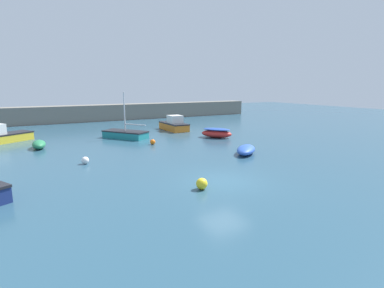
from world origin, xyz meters
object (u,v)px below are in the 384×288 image
(motorboat_grey_hull, at_px, (174,125))
(mooring_buoy_orange, at_px, (153,142))
(dinghy_near_pier, at_px, (39,144))
(mooring_buoy_white, at_px, (85,160))
(rowboat_white_midwater, at_px, (246,150))
(rowboat_with_red_cover, at_px, (217,133))
(sailboat_twin_hulled, at_px, (125,134))
(mooring_buoy_yellow, at_px, (202,184))

(motorboat_grey_hull, distance_m, mooring_buoy_orange, 8.89)
(dinghy_near_pier, bearing_deg, mooring_buoy_white, -158.02)
(rowboat_white_midwater, height_order, dinghy_near_pier, dinghy_near_pier)
(rowboat_with_red_cover, height_order, mooring_buoy_orange, rowboat_with_red_cover)
(rowboat_with_red_cover, bearing_deg, sailboat_twin_hulled, 25.00)
(rowboat_with_red_cover, xyz_separation_m, motorboat_grey_hull, (-1.59, 6.66, 0.16))
(rowboat_white_midwater, bearing_deg, dinghy_near_pier, 101.29)
(rowboat_with_red_cover, height_order, mooring_buoy_white, rowboat_with_red_cover)
(rowboat_white_midwater, relative_size, mooring_buoy_white, 6.22)
(rowboat_white_midwater, distance_m, motorboat_grey_hull, 13.95)
(rowboat_white_midwater, distance_m, dinghy_near_pier, 17.07)
(mooring_buoy_white, bearing_deg, motorboat_grey_hull, 43.23)
(mooring_buoy_yellow, bearing_deg, motorboat_grey_hull, 68.58)
(mooring_buoy_yellow, bearing_deg, mooring_buoy_white, 118.18)
(motorboat_grey_hull, xyz_separation_m, dinghy_near_pier, (-14.38, -4.03, -0.29))
(rowboat_with_red_cover, distance_m, sailboat_twin_hulled, 9.15)
(rowboat_with_red_cover, relative_size, mooring_buoy_yellow, 5.70)
(motorboat_grey_hull, distance_m, dinghy_near_pier, 14.94)
(sailboat_twin_hulled, relative_size, mooring_buoy_white, 9.63)
(dinghy_near_pier, relative_size, mooring_buoy_white, 4.83)
(motorboat_grey_hull, bearing_deg, rowboat_with_red_cover, -167.51)
(mooring_buoy_yellow, bearing_deg, mooring_buoy_orange, 80.20)
(mooring_buoy_yellow, distance_m, mooring_buoy_white, 9.15)
(sailboat_twin_hulled, distance_m, mooring_buoy_white, 10.10)
(mooring_buoy_orange, xyz_separation_m, mooring_buoy_white, (-6.43, -4.13, 0.01))
(motorboat_grey_hull, bearing_deg, sailboat_twin_hulled, 110.17)
(rowboat_white_midwater, height_order, motorboat_grey_hull, motorboat_grey_hull)
(rowboat_white_midwater, bearing_deg, rowboat_with_red_cover, 30.92)
(motorboat_grey_hull, distance_m, mooring_buoy_yellow, 20.64)
(dinghy_near_pier, distance_m, mooring_buoy_orange, 9.44)
(mooring_buoy_yellow, bearing_deg, rowboat_white_midwater, 36.78)
(mooring_buoy_yellow, bearing_deg, rowboat_with_red_cover, 53.99)
(mooring_buoy_yellow, height_order, mooring_buoy_white, mooring_buoy_yellow)
(rowboat_white_midwater, xyz_separation_m, mooring_buoy_yellow, (-7.05, -5.27, -0.04))
(sailboat_twin_hulled, relative_size, mooring_buoy_orange, 9.92)
(rowboat_white_midwater, relative_size, motorboat_grey_hull, 0.67)
(sailboat_twin_hulled, bearing_deg, dinghy_near_pier, 65.16)
(motorboat_grey_hull, bearing_deg, rowboat_white_midwater, 177.11)
(rowboat_with_red_cover, distance_m, rowboat_white_midwater, 7.57)
(rowboat_white_midwater, relative_size, mooring_buoy_yellow, 5.20)
(rowboat_with_red_cover, xyz_separation_m, dinghy_near_pier, (-15.97, 2.63, -0.14))
(rowboat_white_midwater, height_order, sailboat_twin_hulled, sailboat_twin_hulled)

